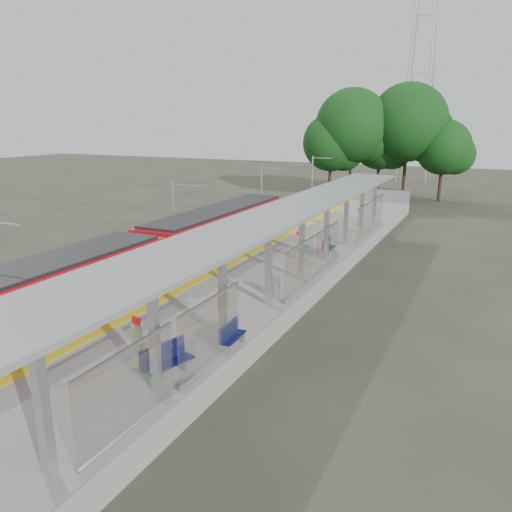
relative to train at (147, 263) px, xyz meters
The scene contains 15 objects.
trackbed 6.26m from the train, 90.01° to the left, with size 3.00×70.00×0.24m, color #59544C.
platform 7.62m from the train, 52.92° to the left, with size 6.00×50.00×1.00m, color gray.
tactile_strip 6.35m from the train, 71.87° to the left, with size 0.60×50.00×0.02m, color yellow.
end_fence 31.23m from the train, 81.72° to the left, with size 6.00×0.10×1.20m, color #9EA0A5.
train is the anchor object (origin of this frame).
canopy 6.82m from the train, 19.32° to the left, with size 3.27×38.00×3.66m.
pylon 61.44m from the train, 86.60° to the left, with size 8.00×4.00×38.00m, color #9EA0A5, non-canonical shape.
tree_cluster 39.84m from the train, 86.24° to the left, with size 17.98×10.79×12.92m.
catenary_masts 5.31m from the train, 109.11° to the left, with size 2.08×48.16×5.40m.
bench_near 9.71m from the train, 49.16° to the right, with size 0.98×1.75×1.14m.
bench_mid 8.49m from the train, 32.88° to the right, with size 0.45×1.38×0.93m.
bench_far 10.99m from the train, 55.04° to the left, with size 0.43×1.42×0.97m.
info_pillar_near 8.75m from the train, 54.39° to the right, with size 0.39×0.39×1.72m.
info_pillar_far 8.97m from the train, 55.90° to the left, with size 0.36×0.36×1.58m.
litter_bin 6.45m from the train, ahead, with size 0.48×0.48×0.97m, color #9EA0A5.
Camera 1 is at (10.37, -4.65, 8.68)m, focal length 35.00 mm.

